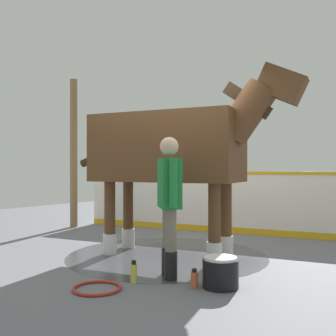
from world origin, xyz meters
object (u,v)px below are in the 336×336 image
(handler, at_px, (169,197))
(bottle_shampoo, at_px, (134,273))
(horse, at_px, (174,150))
(bottle_spray, at_px, (194,279))
(wash_bucket, at_px, (221,272))
(hose_coil, at_px, (97,288))

(handler, height_order, bottle_shampoo, handler)
(horse, relative_size, bottle_spray, 16.43)
(handler, height_order, bottle_spray, handler)
(wash_bucket, xyz_separation_m, bottle_spray, (0.21, 0.18, -0.07))
(bottle_shampoo, bearing_deg, handler, -110.92)
(bottle_shampoo, bearing_deg, bottle_spray, -158.19)
(wash_bucket, xyz_separation_m, bottle_shampoo, (0.83, 0.44, -0.05))
(horse, relative_size, handler, 2.10)
(wash_bucket, height_order, bottle_spray, wash_bucket)
(hose_coil, bearing_deg, bottle_spray, -139.27)
(handler, relative_size, wash_bucket, 4.26)
(horse, height_order, hose_coil, horse)
(bottle_spray, bearing_deg, hose_coil, 40.73)
(horse, xyz_separation_m, bottle_spray, (-1.08, 1.09, -1.42))
(horse, distance_m, wash_bucket, 2.08)
(bottle_spray, bearing_deg, wash_bucket, -138.37)
(hose_coil, bearing_deg, bottle_shampoo, -108.87)
(horse, bearing_deg, hose_coil, -92.79)
(wash_bucket, bearing_deg, hose_coil, 40.92)
(horse, height_order, bottle_shampoo, horse)
(bottle_shampoo, height_order, bottle_spray, bottle_shampoo)
(handler, height_order, hose_coil, handler)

